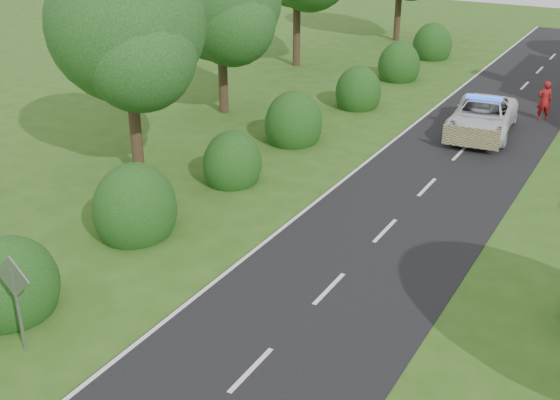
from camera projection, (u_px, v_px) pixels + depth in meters
The scene contains 8 objects.
road at pixel (417, 197), 24.51m from camera, with size 6.00×70.00×0.02m, color black.
road_markings at pixel (351, 209), 23.59m from camera, with size 4.96×70.00×0.01m.
hedgerow_left at pixel (209, 174), 24.54m from camera, with size 2.75×50.41×3.00m.
tree_left_a at pixel (129, 32), 24.24m from camera, with size 5.74×5.60×8.38m.
tree_left_b at pixel (223, 5), 31.36m from camera, with size 5.74×5.60×8.07m.
road_sign at pixel (15, 290), 15.82m from camera, with size 1.06×0.08×2.53m.
police_van at pixel (482, 117), 30.48m from camera, with size 3.10×5.77×1.67m.
pedestrian_red at pixel (544, 101), 32.14m from camera, with size 0.67×0.44×1.84m, color maroon.
Camera 1 is at (6.94, -6.80, 10.05)m, focal length 45.00 mm.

